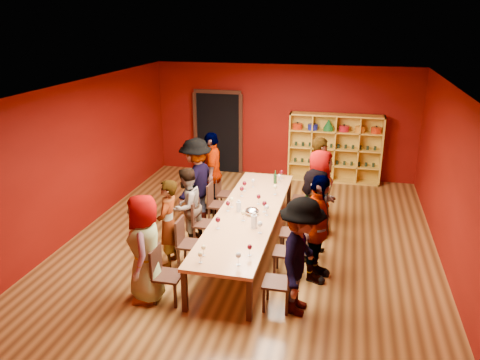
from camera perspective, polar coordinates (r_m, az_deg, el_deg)
name	(u,v)px	position (r m, az deg, el deg)	size (l,w,h in m)	color
room_shell	(248,174)	(8.41, 1.03, 0.77)	(7.10, 9.10, 3.04)	brown
tasting_table	(248,215)	(8.70, 0.99, -4.23)	(1.10, 4.50, 0.75)	#BE814F
doorway	(219,132)	(13.07, -2.63, 5.85)	(1.40, 0.17, 2.30)	black
shelving_unit	(335,145)	(12.53, 11.49, 4.22)	(2.40, 0.40, 1.80)	gold
chair_person_left_0	(163,271)	(7.37, -9.37, -10.94)	(0.42, 0.42, 0.89)	black
person_left_0	(145,248)	(7.30, -11.52, -8.17)	(0.84, 0.46, 1.72)	#121533
chair_person_left_1	(186,241)	(8.24, -6.58, -7.34)	(0.42, 0.42, 0.89)	black
person_left_1	(168,223)	(8.22, -8.76, -5.24)	(0.58, 0.42, 1.58)	silver
chair_person_left_2	(201,220)	(8.98, -4.75, -4.93)	(0.42, 0.42, 0.89)	black
person_left_2	(187,206)	(8.96, -6.53, -3.21)	(0.74, 0.40, 1.52)	#535359
chair_person_left_3	(215,202)	(9.83, -3.04, -2.67)	(0.42, 0.42, 0.89)	black
person_left_3	(196,181)	(9.79, -5.35, -0.17)	(1.19, 0.49, 1.84)	#5A8AB9
chair_person_left_4	(223,191)	(10.40, -2.07, -1.37)	(0.42, 0.42, 0.89)	black
person_left_4	(212,173)	(10.33, -3.41, 0.91)	(1.07, 0.49, 1.83)	beige
chair_person_right_0	(283,279)	(7.11, 5.25, -11.97)	(0.42, 0.42, 0.89)	black
person_right_0	(301,257)	(6.89, 7.45, -9.28)	(1.17, 0.48, 1.81)	#141A38
chair_person_right_1	(291,249)	(7.96, 6.26, -8.36)	(0.42, 0.42, 0.89)	black
person_right_1	(317,229)	(7.74, 9.39, -5.87)	(1.07, 0.49, 1.83)	#C78591
chair_person_right_2	(296,230)	(8.62, 6.88, -6.09)	(0.42, 0.42, 0.89)	black
person_right_2	(314,214)	(8.46, 9.05, -4.12)	(1.57, 0.45, 1.69)	#5077A5
chair_person_right_3	(302,209)	(9.52, 7.57, -3.58)	(0.42, 0.42, 0.89)	black
person_right_3	(319,193)	(9.36, 9.63, -1.58)	(0.86, 0.47, 1.76)	#5880B6
chair_person_right_4	(306,196)	(10.20, 8.00, -2.00)	(0.42, 0.42, 0.89)	black
person_right_4	(320,179)	(10.04, 9.75, 0.08)	(0.66, 0.49, 1.82)	#4C4C51
wine_glass_0	(218,220)	(7.97, -2.71, -4.93)	(0.09, 0.09, 0.22)	silver
wine_glass_1	(228,204)	(8.67, -1.48, -2.92)	(0.08, 0.08, 0.20)	silver
wine_glass_2	(253,181)	(9.88, 1.61, -0.12)	(0.08, 0.08, 0.19)	silver
wine_glass_3	(279,176)	(10.20, 4.80, 0.44)	(0.07, 0.07, 0.18)	silver
wine_glass_4	(232,200)	(8.83, -1.04, -2.45)	(0.08, 0.08, 0.21)	silver
wine_glass_5	(200,255)	(6.95, -4.87, -9.07)	(0.07, 0.07, 0.18)	silver
wine_glass_6	(282,173)	(10.40, 5.08, 0.92)	(0.08, 0.08, 0.21)	silver
wine_glass_7	(275,187)	(9.47, 4.31, -0.90)	(0.09, 0.09, 0.22)	silver
wine_glass_8	(244,184)	(9.64, 0.55, -0.47)	(0.09, 0.09, 0.22)	silver
wine_glass_9	(260,225)	(7.81, 2.45, -5.44)	(0.09, 0.09, 0.22)	silver
wine_glass_10	(267,208)	(8.49, 3.28, -3.38)	(0.08, 0.08, 0.21)	silver
wine_glass_11	(242,189)	(9.36, 0.22, -1.12)	(0.09, 0.09, 0.21)	silver
wine_glass_12	(264,204)	(8.63, 3.00, -2.94)	(0.09, 0.09, 0.22)	silver
wine_glass_13	(243,213)	(8.26, 0.39, -4.04)	(0.08, 0.08, 0.21)	silver
wine_glass_14	(238,256)	(6.87, -0.21, -9.23)	(0.08, 0.08, 0.21)	silver
wine_glass_15	(250,248)	(7.12, 1.19, -8.23)	(0.08, 0.08, 0.19)	silver
wine_glass_16	(203,248)	(7.14, -4.47, -8.25)	(0.07, 0.07, 0.18)	silver
wine_glass_17	(259,197)	(8.98, 2.29, -2.09)	(0.08, 0.08, 0.20)	silver
spittoon_bowl	(252,211)	(8.56, 1.48, -3.82)	(0.26, 0.26, 0.15)	silver
carafe_a	(239,206)	(8.66, -0.16, -3.25)	(0.11, 0.11, 0.23)	silver
carafe_b	(254,221)	(8.00, 1.72, -5.05)	(0.13, 0.13, 0.28)	silver
wine_bottle	(275,178)	(10.13, 4.31, 0.19)	(0.07, 0.07, 0.29)	#133517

